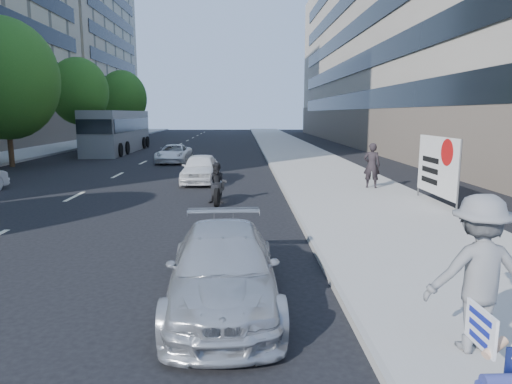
{
  "coord_description": "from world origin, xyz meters",
  "views": [
    {
      "loc": [
        -0.18,
        -9.07,
        3.09
      ],
      "look_at": [
        0.17,
        2.65,
        1.06
      ],
      "focal_mm": 32.0,
      "sensor_mm": 36.0,
      "label": 1
    }
  ],
  "objects_px": {
    "pedestrian_woman": "(372,165)",
    "white_sedan_near": "(200,168)",
    "parked_sedan": "(223,268)",
    "white_sedan_far": "(174,154)",
    "bus": "(118,132)",
    "jogger": "(478,273)",
    "protest_banner": "(437,166)",
    "motorcycle": "(218,185)"
  },
  "relations": [
    {
      "from": "jogger",
      "to": "motorcycle",
      "type": "distance_m",
      "value": 11.02
    },
    {
      "from": "white_sedan_near",
      "to": "motorcycle",
      "type": "bearing_deg",
      "value": -76.28
    },
    {
      "from": "pedestrian_woman",
      "to": "motorcycle",
      "type": "xyz_separation_m",
      "value": [
        -6.01,
        -2.27,
        -0.41
      ]
    },
    {
      "from": "jogger",
      "to": "white_sedan_near",
      "type": "distance_m",
      "value": 15.97
    },
    {
      "from": "jogger",
      "to": "protest_banner",
      "type": "height_order",
      "value": "protest_banner"
    },
    {
      "from": "bus",
      "to": "jogger",
      "type": "bearing_deg",
      "value": -68.32
    },
    {
      "from": "protest_banner",
      "to": "white_sedan_far",
      "type": "xyz_separation_m",
      "value": [
        -10.69,
        14.52,
        -0.83
      ]
    },
    {
      "from": "protest_banner",
      "to": "motorcycle",
      "type": "height_order",
      "value": "protest_banner"
    },
    {
      "from": "jogger",
      "to": "protest_banner",
      "type": "relative_size",
      "value": 0.65
    },
    {
      "from": "white_sedan_near",
      "to": "bus",
      "type": "bearing_deg",
      "value": 117.38
    },
    {
      "from": "jogger",
      "to": "motorcycle",
      "type": "relative_size",
      "value": 0.97
    },
    {
      "from": "parked_sedan",
      "to": "bus",
      "type": "relative_size",
      "value": 0.35
    },
    {
      "from": "white_sedan_near",
      "to": "parked_sedan",
      "type": "bearing_deg",
      "value": -81.56
    },
    {
      "from": "white_sedan_near",
      "to": "motorcycle",
      "type": "xyz_separation_m",
      "value": [
        1.03,
        -4.88,
        -0.01
      ]
    },
    {
      "from": "white_sedan_far",
      "to": "motorcycle",
      "type": "bearing_deg",
      "value": -73.08
    },
    {
      "from": "parked_sedan",
      "to": "white_sedan_far",
      "type": "distance_m",
      "value": 22.39
    },
    {
      "from": "pedestrian_woman",
      "to": "white_sedan_near",
      "type": "bearing_deg",
      "value": -2.89
    },
    {
      "from": "parked_sedan",
      "to": "bus",
      "type": "height_order",
      "value": "bus"
    },
    {
      "from": "motorcycle",
      "to": "bus",
      "type": "height_order",
      "value": "bus"
    },
    {
      "from": "white_sedan_near",
      "to": "pedestrian_woman",
      "type": "bearing_deg",
      "value": -18.59
    },
    {
      "from": "pedestrian_woman",
      "to": "white_sedan_far",
      "type": "distance_m",
      "value": 14.69
    },
    {
      "from": "white_sedan_far",
      "to": "jogger",
      "type": "bearing_deg",
      "value": -70.68
    },
    {
      "from": "jogger",
      "to": "white_sedan_near",
      "type": "bearing_deg",
      "value": -72.41
    },
    {
      "from": "parked_sedan",
      "to": "white_sedan_far",
      "type": "relative_size",
      "value": 1.04
    },
    {
      "from": "pedestrian_woman",
      "to": "protest_banner",
      "type": "relative_size",
      "value": 0.59
    },
    {
      "from": "white_sedan_near",
      "to": "bus",
      "type": "distance_m",
      "value": 18.84
    },
    {
      "from": "protest_banner",
      "to": "white_sedan_far",
      "type": "distance_m",
      "value": 18.05
    },
    {
      "from": "jogger",
      "to": "white_sedan_near",
      "type": "xyz_separation_m",
      "value": [
        -4.79,
        15.23,
        -0.5
      ]
    },
    {
      "from": "pedestrian_woman",
      "to": "bus",
      "type": "bearing_deg",
      "value": -34.76
    },
    {
      "from": "white_sedan_far",
      "to": "motorcycle",
      "type": "distance_m",
      "value": 13.92
    },
    {
      "from": "pedestrian_woman",
      "to": "parked_sedan",
      "type": "distance_m",
      "value": 12.13
    },
    {
      "from": "pedestrian_woman",
      "to": "bus",
      "type": "xyz_separation_m",
      "value": [
        -15.18,
        19.58,
        0.59
      ]
    },
    {
      "from": "jogger",
      "to": "parked_sedan",
      "type": "bearing_deg",
      "value": -29.01
    },
    {
      "from": "white_sedan_far",
      "to": "bus",
      "type": "xyz_separation_m",
      "value": [
        -5.68,
        8.37,
        1.07
      ]
    },
    {
      "from": "pedestrian_woman",
      "to": "white_sedan_near",
      "type": "relative_size",
      "value": 0.47
    },
    {
      "from": "pedestrian_woman",
      "to": "bus",
      "type": "relative_size",
      "value": 0.15
    },
    {
      "from": "white_sedan_far",
      "to": "protest_banner",
      "type": "bearing_deg",
      "value": -51.24
    },
    {
      "from": "white_sedan_far",
      "to": "white_sedan_near",
      "type": "bearing_deg",
      "value": -71.66
    },
    {
      "from": "white_sedan_far",
      "to": "bus",
      "type": "relative_size",
      "value": 0.34
    },
    {
      "from": "jogger",
      "to": "pedestrian_woman",
      "type": "height_order",
      "value": "jogger"
    },
    {
      "from": "protest_banner",
      "to": "bus",
      "type": "height_order",
      "value": "bus"
    },
    {
      "from": "jogger",
      "to": "protest_banner",
      "type": "xyz_separation_m",
      "value": [
        3.45,
        9.3,
        0.26
      ]
    }
  ]
}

